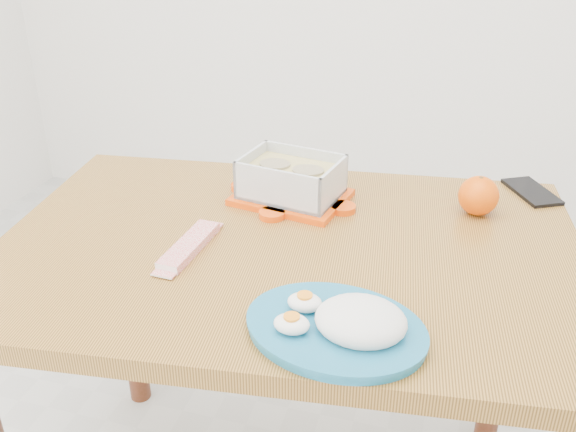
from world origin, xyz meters
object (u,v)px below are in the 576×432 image
(dining_table, at_px, (288,290))
(orange_fruit, at_px, (479,196))
(smartphone, at_px, (532,192))
(rice_plate, at_px, (344,322))
(food_container, at_px, (291,180))

(dining_table, bearing_deg, orange_fruit, 27.40)
(dining_table, bearing_deg, smartphone, 32.07)
(orange_fruit, distance_m, rice_plate, 0.52)
(dining_table, relative_size, food_container, 4.65)
(dining_table, xyz_separation_m, food_container, (-0.05, 0.19, 0.16))
(food_container, height_order, rice_plate, food_container)
(smartphone, bearing_deg, dining_table, -170.13)
(food_container, height_order, orange_fruit, food_container)
(dining_table, height_order, food_container, food_container)
(orange_fruit, distance_m, smartphone, 0.18)
(food_container, xyz_separation_m, smartphone, (0.51, 0.18, -0.04))
(food_container, distance_m, smartphone, 0.54)
(orange_fruit, bearing_deg, food_container, -173.40)
(dining_table, height_order, rice_plate, rice_plate)
(food_container, xyz_separation_m, orange_fruit, (0.39, 0.05, -0.01))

